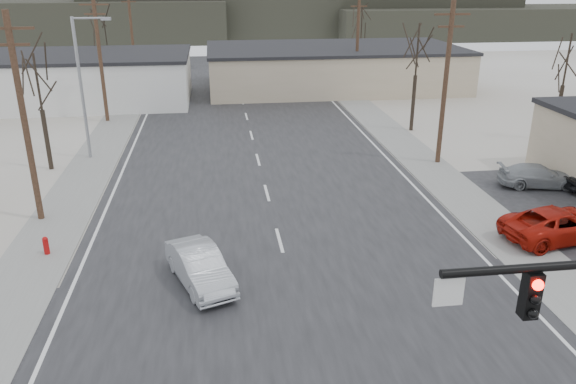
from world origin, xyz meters
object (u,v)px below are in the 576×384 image
Objects in this scene: car_far_b at (182,62)px; car_parked_red at (559,224)px; car_parked_silver at (538,176)px; car_far_a at (234,89)px; sedan_crossing at (200,267)px; fire_hydrant at (46,246)px.

car_far_b is 0.71× the size of car_parked_red.
car_far_b is at bearing 35.29° from car_parked_silver.
car_parked_red reaches higher than car_far_a.
sedan_crossing is 36.15m from car_far_a.
car_parked_red is at bearing -13.76° from sedan_crossing.
sedan_crossing is 20.75m from car_parked_silver.
car_parked_silver is (22.04, -46.73, -0.02)m from car_far_b.
fire_hydrant is 51.85m from car_far_b.
sedan_crossing is 1.02× the size of car_parked_silver.
sedan_crossing reaches higher than car_far_a.
car_parked_silver is (2.80, 6.53, -0.11)m from car_parked_red.
car_parked_red is at bearing 166.84° from car_parked_silver.
sedan_crossing is at bearing 123.80° from car_parked_silver.
sedan_crossing reaches higher than car_parked_silver.
fire_hydrant is 26.14m from car_parked_silver.
car_parked_red is (19.24, -53.26, 0.09)m from car_far_b.
fire_hydrant is 0.20× the size of car_parked_silver.
fire_hydrant is 34.05m from car_far_a.
car_far_a is at bearing 10.80° from car_parked_red.
car_parked_silver is at bearing 11.03° from fire_hydrant.
car_parked_red is (22.85, -1.53, 0.33)m from fire_hydrant.
car_parked_red is (16.19, 1.83, 0.00)m from sedan_crossing.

